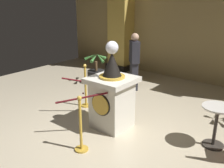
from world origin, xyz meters
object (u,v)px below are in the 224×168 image
Objects in this scene: pedestal_clock at (112,96)px; bystander_guest at (134,61)px; stanchion_near at (86,92)px; stanchion_far at (81,132)px; potted_palm_left at (96,74)px; cafe_table at (216,121)px.

bystander_guest is (-0.92, 2.14, 0.19)m from pedestal_clock.
stanchion_near is at bearing -97.54° from bystander_guest.
stanchion_far is 1.05× the size of potted_palm_left.
potted_palm_left is (-2.32, 2.95, -0.07)m from stanchion_far.
stanchion_near is (-1.15, 0.41, -0.30)m from pedestal_clock.
pedestal_clock is 1.08m from stanchion_far.
stanchion_far is 2.37m from cafe_table.
potted_palm_left reaches higher than cafe_table.
bystander_guest is at bearing 150.74° from cafe_table.
pedestal_clock is 2.94m from potted_palm_left.
pedestal_clock reaches higher than cafe_table.
stanchion_far is 3.37m from bystander_guest.
cafe_table is at bearing -29.26° from bystander_guest.
pedestal_clock is at bearing 97.79° from stanchion_far.
potted_palm_left is 1.41m from bystander_guest.
potted_palm_left is 4.30m from cafe_table.
stanchion_near is 1.09× the size of potted_palm_left.
stanchion_near is 3.04m from cafe_table.
stanchion_far is at bearing -51.82° from potted_palm_left.
stanchion_far is at bearing -137.79° from cafe_table.
stanchion_far is at bearing -82.21° from pedestal_clock.
stanchion_far is 0.63× the size of bystander_guest.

